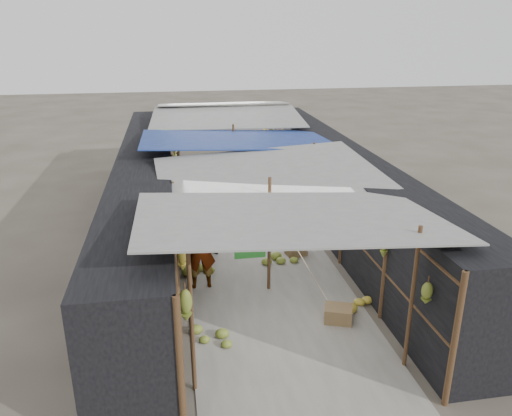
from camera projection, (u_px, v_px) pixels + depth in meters
ground at (303, 377)px, 8.34m from camera, size 80.00×80.00×0.00m
aisle_slab at (245, 230)px, 14.36m from camera, size 3.60×16.00×0.02m
stall_left at (147, 197)px, 13.54m from camera, size 1.40×15.00×2.30m
stall_right at (338, 187)px, 14.40m from camera, size 1.40×15.00×2.30m
crate_near at (296, 250)px, 12.72m from camera, size 0.55×0.47×0.29m
crate_mid at (338, 314)px, 9.86m from camera, size 0.65×0.59×0.32m
crate_back at (209, 172)px, 19.56m from camera, size 0.58×0.51×0.31m
black_basin at (261, 177)px, 19.05m from camera, size 0.66×0.66×0.20m
vendor_elderly at (200, 249)px, 10.90m from camera, size 0.69×0.47×1.86m
shopper_blue at (209, 225)px, 12.52m from camera, size 0.80×0.63×1.63m
vendor_seated at (290, 193)px, 15.99m from camera, size 0.64×0.74×1.00m
market_canopy at (244, 145)px, 13.85m from camera, size 5.62×15.20×2.77m
hanging_bananas at (241, 178)px, 13.62m from camera, size 3.95×13.89×0.81m
floor_bananas at (238, 238)px, 13.39m from camera, size 3.86×10.22×0.36m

